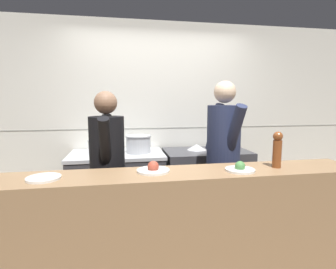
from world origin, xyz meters
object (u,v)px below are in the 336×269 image
plated_dish_appetiser (153,169)px  plated_dish_dessert (240,169)px  oven_range (118,187)px  chef_sous (223,154)px  pepper_mill (277,149)px  chef_head_cook (108,167)px  plated_dish_main (44,178)px  sauce_pot (138,144)px  stock_pot (98,147)px  mixing_bowl_steel (197,147)px

plated_dish_appetiser → plated_dish_dessert: bearing=-8.1°
oven_range → chef_sous: chef_sous is taller
plated_dish_appetiser → chef_sous: size_ratio=0.15×
pepper_mill → chef_head_cook: size_ratio=0.19×
oven_range → plated_dish_appetiser: bearing=-75.7°
pepper_mill → chef_head_cook: bearing=159.9°
oven_range → plated_dish_main: bearing=-111.2°
plated_dish_main → sauce_pot: bearing=58.9°
stock_pot → oven_range: bearing=14.5°
oven_range → mixing_bowl_steel: bearing=3.9°
stock_pot → plated_dish_appetiser: bearing=-65.5°
mixing_bowl_steel → chef_sous: size_ratio=0.14×
mixing_bowl_steel → plated_dish_main: bearing=-138.8°
sauce_pot → oven_range: bearing=177.2°
stock_pot → chef_head_cook: chef_head_cook is taller
oven_range → plated_dish_appetiser: size_ratio=4.37×
plated_dish_main → chef_head_cook: size_ratio=0.15×
mixing_bowl_steel → plated_dish_dessert: (-0.04, -1.39, 0.07)m
stock_pot → mixing_bowl_steel: size_ratio=0.94×
pepper_mill → plated_dish_main: bearing=-179.5°
oven_range → chef_sous: size_ratio=0.66×
plated_dish_dessert → plated_dish_main: bearing=178.7°
plated_dish_dessert → pepper_mill: pepper_mill is taller
plated_dish_dessert → pepper_mill: 0.39m
oven_range → pepper_mill: (1.36, -1.27, 0.68)m
pepper_mill → plated_dish_dessert: bearing=-171.9°
stock_pot → plated_dish_appetiser: (0.53, -1.16, 0.01)m
plated_dish_main → chef_head_cook: (0.42, 0.54, -0.07)m
stock_pot → mixing_bowl_steel: (1.27, 0.13, -0.06)m
pepper_mill → mixing_bowl_steel: bearing=103.3°
chef_sous → plated_dish_main: bearing=-165.3°
chef_head_cook → plated_dish_main: bearing=-127.1°
oven_range → sauce_pot: (0.27, -0.01, 0.56)m
chef_head_cook → plated_dish_dessert: bearing=-27.2°
plated_dish_main → plated_dish_appetiser: bearing=4.5°
plated_dish_appetiser → chef_head_cook: 0.62m
plated_dish_main → plated_dish_dessert: 1.51m
oven_range → plated_dish_main: size_ratio=4.77×
plated_dish_main → chef_sous: chef_sous is taller
oven_range → pepper_mill: bearing=-42.9°
oven_range → chef_sous: 1.41m
mixing_bowl_steel → chef_sous: chef_sous is taller
plated_dish_dessert → chef_sous: size_ratio=0.14×
mixing_bowl_steel → chef_sous: (0.08, -0.72, 0.05)m
oven_range → chef_sous: bearing=-29.8°
oven_range → plated_dish_appetiser: (0.31, -1.22, 0.54)m
sauce_pot → chef_head_cook: size_ratio=0.20×
sauce_pot → plated_dish_appetiser: 1.21m
sauce_pot → plated_dish_dessert: (0.74, -1.30, -0.01)m
sauce_pot → chef_sous: chef_sous is taller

